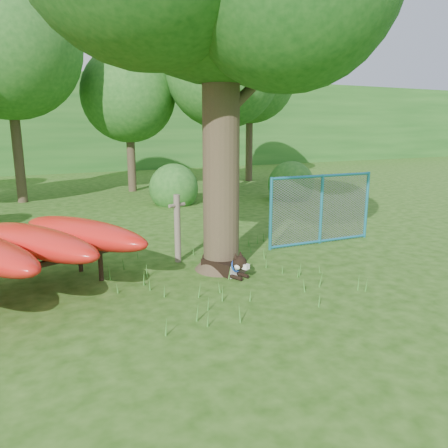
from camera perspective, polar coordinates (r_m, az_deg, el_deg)
name	(u,v)px	position (r m, az deg, el deg)	size (l,w,h in m)	color
ground	(245,296)	(7.53, 2.73, -9.41)	(80.00, 80.00, 0.00)	#1E450D
wooden_post	(177,227)	(9.20, -6.11, -0.35)	(0.40, 0.19, 1.45)	#64594B
kayak_rack	(10,247)	(8.09, -26.13, -2.68)	(4.63, 4.16, 1.14)	black
husky_dog	(226,266)	(8.47, 0.33, -5.49)	(0.64, 1.15, 0.53)	black
fence_section	(321,209)	(10.87, 12.58, 1.90)	(2.91, 0.17, 2.84)	teal
wildflower_clump	(235,267)	(8.38, 1.44, -5.70)	(0.11, 0.10, 0.24)	#3E822A
bg_tree_b	(7,45)	(18.30, -26.48, 20.17)	(5.20, 5.20, 8.22)	#382D1F
bg_tree_c	(128,95)	(19.75, -12.39, 16.11)	(4.00, 4.00, 6.12)	#382D1F
bg_tree_d	(223,70)	(19.18, -0.15, 19.43)	(4.80, 4.80, 7.50)	#382D1F
bg_tree_e	(250,77)	(23.23, 3.41, 18.60)	(4.60, 4.60, 7.55)	#382D1F
shrub_right	(290,199)	(17.45, 8.67, 3.20)	(1.80, 1.80, 1.80)	#225D1E
shrub_mid	(174,204)	(16.28, -6.53, 2.59)	(1.80, 1.80, 1.80)	#225D1E
wooded_hillside	(56,124)	(34.26, -21.13, 12.14)	(80.00, 12.00, 6.00)	#225D1E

